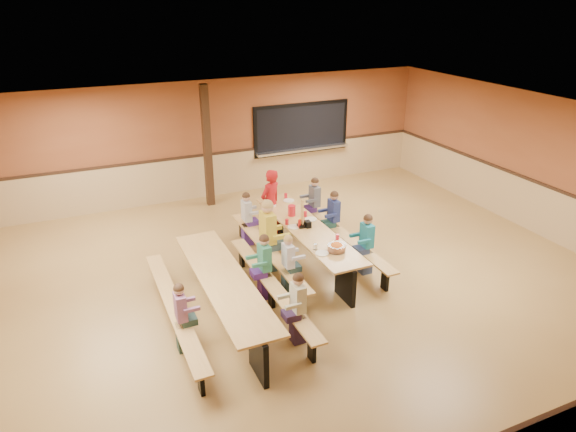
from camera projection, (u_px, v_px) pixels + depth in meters
name	position (u px, v px, depth m)	size (l,w,h in m)	color
ground	(288.00, 285.00, 9.43)	(12.00, 12.00, 0.00)	olive
room_envelope	(288.00, 252.00, 9.16)	(12.04, 10.04, 3.02)	brown
kitchen_pass_through	(302.00, 131.00, 13.96)	(2.78, 0.28, 1.38)	black
structural_post	(207.00, 147.00, 12.45)	(0.18, 0.18, 3.00)	black
cafeteria_table_main	(307.00, 237.00, 10.09)	(1.91, 3.70, 0.74)	tan
cafeteria_table_second	(224.00, 290.00, 8.31)	(1.91, 3.70, 0.74)	tan
seated_child_white_left	(288.00, 265.00, 8.96)	(0.33, 0.27, 1.13)	silver
seated_adult_yellow	(268.00, 236.00, 9.69)	(0.47, 0.39, 1.42)	gold
seated_child_grey_left	(247.00, 219.00, 10.74)	(0.35, 0.28, 1.16)	#B2B2B2
seated_child_teal_right	(366.00, 244.00, 9.64)	(0.36, 0.30, 1.19)	#1B7587
seated_child_navy_right	(333.00, 219.00, 10.72)	(0.36, 0.30, 1.20)	navy
seated_child_char_right	(314.00, 204.00, 11.46)	(0.37, 0.30, 1.20)	#54575F
seated_child_purple_sec	(182.00, 318.00, 7.52)	(0.33, 0.27, 1.13)	#8D587F
seated_child_green_sec	(265.00, 267.00, 8.83)	(0.36, 0.30, 1.20)	#338362
seated_child_tan_sec	(298.00, 309.00, 7.70)	(0.35, 0.29, 1.17)	#BDBB95
standing_woman	(271.00, 203.00, 11.07)	(0.56, 0.36, 1.52)	#AD1316
punch_pitcher	(292.00, 211.00, 10.48)	(0.16, 0.16, 0.22)	red
chip_bowl	(337.00, 247.00, 9.05)	(0.32, 0.32, 0.15)	orange
napkin_dispenser	(308.00, 224.00, 9.98)	(0.10, 0.14, 0.13)	black
condiment_mustard	(301.00, 222.00, 10.01)	(0.06, 0.06, 0.17)	yellow
condiment_ketchup	(299.00, 224.00, 9.94)	(0.06, 0.06, 0.17)	#B2140F
table_paddle	(302.00, 221.00, 9.96)	(0.16, 0.16, 0.56)	black
place_settings	(307.00, 225.00, 9.98)	(0.65, 3.30, 0.11)	beige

